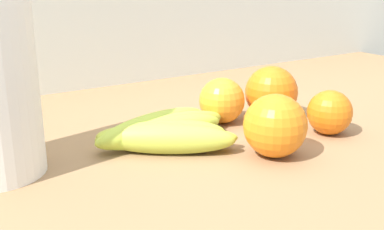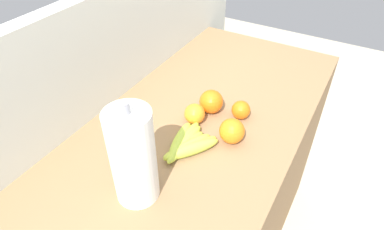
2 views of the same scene
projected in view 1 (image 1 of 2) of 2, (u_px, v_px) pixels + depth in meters
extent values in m
cube|color=silver|center=(95.00, 199.00, 1.05)|extent=(2.02, 0.06, 1.30)
ellipsoid|color=#AFC03F|center=(165.00, 139.00, 0.61)|extent=(0.17, 0.14, 0.04)
ellipsoid|color=#B6C73F|center=(167.00, 139.00, 0.62)|extent=(0.18, 0.12, 0.03)
ellipsoid|color=#B3CD3F|center=(162.00, 135.00, 0.63)|extent=(0.17, 0.10, 0.04)
ellipsoid|color=#ABBD3F|center=(160.00, 135.00, 0.63)|extent=(0.17, 0.06, 0.04)
ellipsoid|color=#B0CD3F|center=(162.00, 131.00, 0.64)|extent=(0.19, 0.04, 0.04)
ellipsoid|color=#ACC33F|center=(163.00, 129.00, 0.65)|extent=(0.21, 0.05, 0.04)
ellipsoid|color=#B0C93F|center=(155.00, 127.00, 0.65)|extent=(0.19, 0.08, 0.04)
sphere|color=orange|center=(271.00, 92.00, 0.75)|extent=(0.08, 0.08, 0.08)
sphere|color=orange|center=(222.00, 101.00, 0.73)|extent=(0.07, 0.07, 0.07)
sphere|color=orange|center=(275.00, 126.00, 0.60)|extent=(0.08, 0.08, 0.08)
sphere|color=orange|center=(330.00, 112.00, 0.68)|extent=(0.06, 0.06, 0.06)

